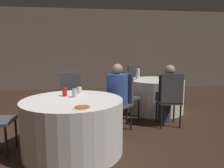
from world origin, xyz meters
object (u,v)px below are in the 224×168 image
Objects in this scene: table_near at (73,125)px; pizza_plate_near at (82,107)px; soda_can_red at (65,92)px; chair_far_south at (170,96)px; soda_can_silver at (75,93)px; chair_near_northeast at (121,97)px; chair_far_southwest at (123,92)px; bottle_far at (138,74)px; person_black_shirt at (168,94)px; person_blue_shirt at (115,97)px; chair_near_north at (71,94)px; chair_far_north at (136,80)px; table_far at (155,96)px.

pizza_plate_near is (0.13, -0.47, 0.37)m from table_near.
soda_can_red is at bearing 109.52° from pizza_plate_near.
soda_can_silver is (-1.65, -0.60, 0.21)m from chair_far_south.
chair_near_northeast is at bearing -176.79° from chair_far_south.
chair_far_southwest is 3.92× the size of bottle_far.
chair_near_northeast is at bearing 43.66° from table_near.
person_black_shirt reaches higher than soda_can_silver.
soda_can_red is 0.49× the size of bottle_far.
chair_far_south is 0.87× the size of person_black_shirt.
person_blue_shirt is at bearing -170.12° from chair_far_south.
chair_near_north is at bearing 178.54° from person_black_shirt.
table_near is 2.37m from bottle_far.
person_blue_shirt reaches higher than chair_far_north.
soda_can_red is (-1.88, -1.54, 0.42)m from table_far.
soda_can_silver and soda_can_red have the same top height.
bottle_far reaches higher than pizza_plate_near.
person_black_shirt is (1.77, -0.20, 0.00)m from chair_near_north.
table_far is 5.30× the size of pizza_plate_near.
chair_near_northeast is 0.89m from chair_far_south.
person_blue_shirt is (-0.12, -0.11, 0.02)m from chair_near_northeast.
soda_can_red is (-0.78, -0.42, 0.19)m from person_blue_shirt.
chair_near_northeast reaches higher than pizza_plate_near.
pizza_plate_near is 0.94× the size of bottle_far.
chair_near_northeast is 0.87× the size of person_black_shirt.
person_black_shirt is at bearing 35.82° from chair_far_southwest.
pizza_plate_near is at bearing 93.59° from chair_near_north.
chair_far_southwest is at bearing 50.10° from soda_can_silver.
bottle_far is (1.37, 1.86, 0.49)m from table_near.
table_near is at bearing -151.71° from chair_far_south.
table_near is 1.50m from chair_far_southwest.
bottle_far is (-0.32, 0.97, 0.27)m from person_black_shirt.
chair_far_southwest is at bearing 164.88° from person_black_shirt.
table_far is 1.06m from chair_far_south.
table_far is at bearing -14.69° from bottle_far.
person_black_shirt is at bearing 41.06° from pizza_plate_near.
person_black_shirt is at bearing -124.86° from chair_near_northeast.
chair_far_southwest is (0.12, 0.42, 0.00)m from chair_near_northeast.
table_near is 1.38× the size of chair_far_southwest.
table_far is 1.42m from chair_near_northeast.
chair_near_northeast is (0.87, -0.34, 0.00)m from chair_near_north.
person_blue_shirt is at bearing 38.79° from soda_can_silver.
pizza_plate_near is 1.91× the size of soda_can_silver.
table_near is at bearing 90.00° from chair_near_northeast.
chair_far_north reaches higher than table_far.
soda_can_red is at bearing 74.41° from person_blue_shirt.
person_blue_shirt reaches higher than table_near.
soda_can_red reaches higher than table_far.
table_far is 1.06m from chair_far_north.
chair_near_northeast is 0.91m from person_black_shirt.
pizza_plate_near is at bearing -59.56° from chair_far_southwest.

